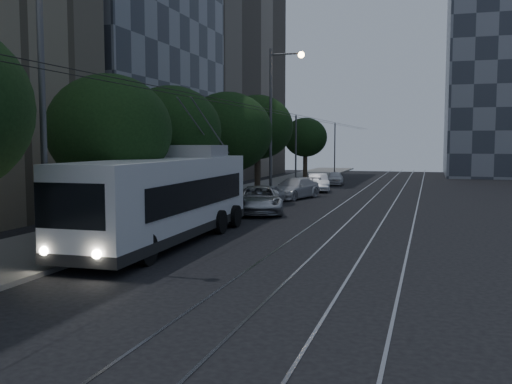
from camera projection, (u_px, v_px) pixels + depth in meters
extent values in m
plane|color=black|center=(242.00, 267.00, 17.31)|extent=(120.00, 120.00, 0.00)
cube|color=slate|center=(230.00, 197.00, 38.54)|extent=(5.00, 90.00, 0.15)
cube|color=gray|center=(345.00, 202.00, 36.27)|extent=(0.08, 90.00, 0.02)
cube|color=gray|center=(368.00, 203.00, 35.85)|extent=(0.08, 90.00, 0.02)
cube|color=gray|center=(394.00, 203.00, 35.40)|extent=(0.08, 90.00, 0.02)
cube|color=gray|center=(418.00, 204.00, 34.98)|extent=(0.08, 90.00, 0.02)
cylinder|color=black|center=(283.00, 114.00, 36.99)|extent=(0.02, 90.00, 0.02)
cylinder|color=black|center=(293.00, 114.00, 36.79)|extent=(0.02, 90.00, 0.02)
cylinder|color=#535355|center=(204.00, 158.00, 28.12)|extent=(0.14, 0.14, 6.00)
cylinder|color=#535355|center=(296.00, 152.00, 47.17)|extent=(0.14, 0.14, 6.00)
cylinder|color=#535355|center=(335.00, 149.00, 66.22)|extent=(0.14, 0.14, 6.00)
cube|color=#373D46|center=(94.00, 19.00, 42.68)|extent=(14.00, 18.00, 26.00)
cube|color=gray|center=(198.00, 19.00, 61.38)|extent=(14.00, 22.00, 34.00)
cube|color=white|center=(165.00, 197.00, 21.39)|extent=(2.85, 11.96, 2.82)
cube|color=black|center=(166.00, 230.00, 21.50)|extent=(2.89, 12.00, 0.35)
cube|color=black|center=(171.00, 192.00, 21.85)|extent=(2.84, 9.48, 1.04)
cube|color=black|center=(70.00, 206.00, 15.73)|extent=(2.23, 0.14, 1.29)
cube|color=black|center=(221.00, 181.00, 27.00)|extent=(2.03, 0.13, 0.99)
cube|color=#27EB2F|center=(69.00, 174.00, 15.65)|extent=(1.59, 0.10, 0.32)
cube|color=#979799|center=(196.00, 151.00, 24.07)|extent=(2.18, 2.24, 0.50)
sphere|color=white|center=(44.00, 251.00, 16.04)|extent=(0.26, 0.26, 0.26)
sphere|color=white|center=(97.00, 254.00, 15.55)|extent=(0.26, 0.26, 0.26)
cylinder|color=#535355|center=(199.00, 128.00, 25.06)|extent=(0.06, 4.49, 2.38)
cylinder|color=#535355|center=(211.00, 127.00, 24.89)|extent=(0.06, 4.49, 2.38)
cylinder|color=black|center=(78.00, 246.00, 18.23)|extent=(0.30, 0.99, 0.99)
cylinder|color=black|center=(147.00, 250.00, 17.52)|extent=(0.30, 0.99, 0.99)
cylinder|color=black|center=(167.00, 220.00, 24.34)|extent=(0.30, 0.99, 0.99)
cylinder|color=black|center=(220.00, 222.00, 23.63)|extent=(0.30, 0.99, 0.99)
cylinder|color=black|center=(185.00, 214.00, 26.16)|extent=(0.30, 0.99, 0.99)
cylinder|color=black|center=(235.00, 216.00, 25.45)|extent=(0.30, 0.99, 0.99)
imported|color=#ACAFB4|center=(259.00, 200.00, 30.50)|extent=(3.87, 5.68, 1.44)
imported|color=#B2B2B6|center=(264.00, 195.00, 34.41)|extent=(2.16, 3.83, 1.23)
imported|color=silver|center=(294.00, 188.00, 38.43)|extent=(3.23, 5.10, 1.38)
imported|color=white|center=(318.00, 182.00, 44.10)|extent=(2.54, 4.38, 1.36)
imported|color=silver|center=(335.00, 178.00, 50.69)|extent=(1.81, 3.68, 1.21)
cylinder|color=#2F231A|center=(111.00, 208.00, 22.26)|extent=(0.44, 0.44, 2.43)
ellipsoid|color=black|center=(109.00, 131.00, 22.00)|extent=(4.83, 4.83, 4.35)
cylinder|color=#2F231A|center=(172.00, 195.00, 27.51)|extent=(0.44, 0.44, 2.51)
ellipsoid|color=black|center=(171.00, 131.00, 27.25)|extent=(4.81, 4.81, 4.33)
cylinder|color=#2F231A|center=(228.00, 184.00, 35.45)|extent=(0.44, 0.44, 2.35)
ellipsoid|color=black|center=(228.00, 132.00, 35.17)|extent=(5.50, 5.50, 4.95)
cylinder|color=#2F231A|center=(257.00, 173.00, 42.70)|extent=(0.44, 0.44, 2.93)
ellipsoid|color=black|center=(257.00, 127.00, 42.40)|extent=(5.31, 5.31, 4.78)
cylinder|color=#2F231A|center=(305.00, 167.00, 56.55)|extent=(0.44, 0.44, 2.67)
ellipsoid|color=black|center=(305.00, 137.00, 56.29)|extent=(4.29, 4.29, 3.86)
cylinder|color=#535355|center=(42.00, 93.00, 16.94)|extent=(0.20, 0.20, 10.52)
cylinder|color=#535355|center=(271.00, 123.00, 39.95)|extent=(0.20, 0.20, 10.27)
cylinder|color=#535355|center=(287.00, 54.00, 39.21)|extent=(2.26, 0.12, 0.12)
sphere|color=#E5BA7E|center=(301.00, 55.00, 38.92)|extent=(0.44, 0.44, 0.44)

